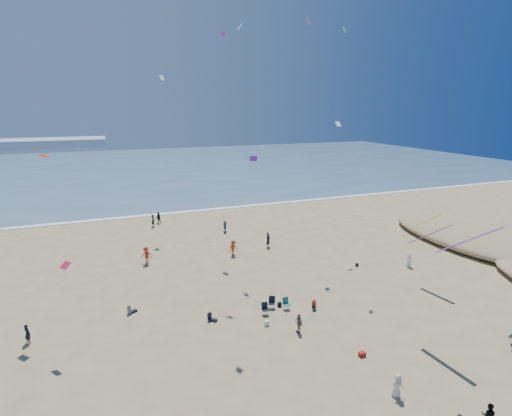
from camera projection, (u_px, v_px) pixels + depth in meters
name	position (u px, v px, depth m)	size (l,w,h in m)	color
ocean	(132.00, 169.00, 107.22)	(220.00, 100.00, 0.06)	#476B84
surf_line	(158.00, 214.00, 62.09)	(220.00, 1.20, 0.08)	white
standing_flyers	(227.00, 281.00, 36.50)	(36.31, 45.47, 1.93)	#2F4B81
seated_group	(273.00, 354.00, 26.55)	(15.41, 22.86, 0.84)	silver
chair_cluster	(275.00, 305.00, 32.84)	(2.63, 1.52, 1.00)	black
white_tote	(267.00, 323.00, 30.73)	(0.35, 0.20, 0.40)	white
black_backpack	(280.00, 304.00, 33.61)	(0.30, 0.22, 0.38)	black
cooler	(362.00, 354.00, 26.95)	(0.45, 0.30, 0.30)	#A61817
navy_bag	(357.00, 265.00, 42.05)	(0.28, 0.18, 0.34)	black
kites_aloft	(310.00, 143.00, 32.81)	(39.40, 42.07, 29.19)	blue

